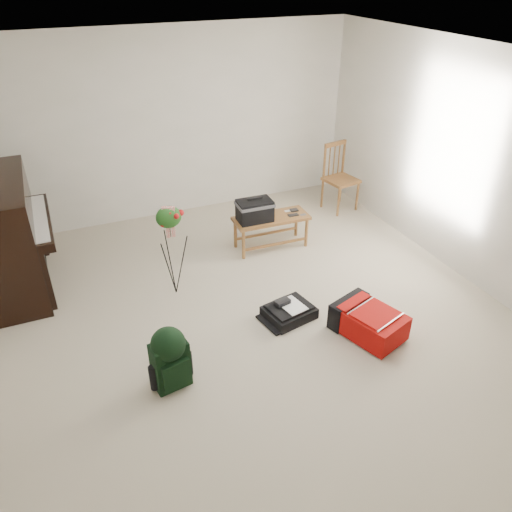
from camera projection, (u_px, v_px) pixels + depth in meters
name	position (u px, v px, depth m)	size (l,w,h in m)	color
floor	(257.00, 317.00, 5.15)	(5.00, 5.50, 0.01)	#B8AD94
ceiling	(258.00, 61.00, 3.85)	(5.00, 5.50, 0.01)	white
wall_back	(175.00, 125.00, 6.65)	(5.00, 0.04, 2.50)	silver
wall_right	(471.00, 167.00, 5.35)	(0.04, 5.50, 2.50)	silver
piano	(11.00, 238.00, 5.35)	(0.71, 1.50, 1.25)	black
bench	(260.00, 213.00, 6.07)	(0.95, 0.41, 0.72)	brown
dining_chair	(340.00, 178.00, 7.13)	(0.48, 0.48, 0.96)	brown
red_suitcase	(366.00, 319.00, 4.88)	(0.63, 0.78, 0.28)	#B00707
black_duffel	(289.00, 311.00, 5.11)	(0.54, 0.47, 0.20)	black
green_backpack	(170.00, 356.00, 4.17)	(0.33, 0.30, 0.60)	black
flower_stand	(172.00, 251.00, 5.25)	(0.44, 0.44, 1.08)	black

